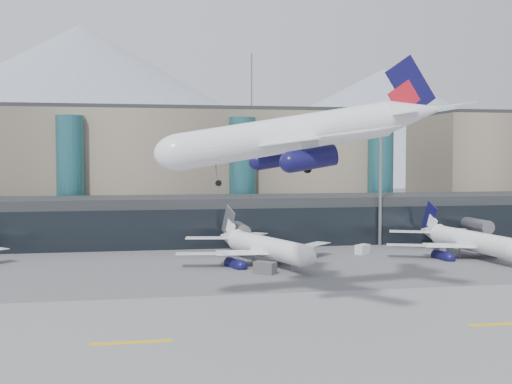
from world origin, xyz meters
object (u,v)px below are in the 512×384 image
(lightmast_mid, at_px, (380,176))
(hero_jet, at_px, (315,123))
(veh_d, at_px, (362,249))
(jet_parked_mid, at_px, (258,240))
(jet_parked_right, at_px, (463,234))
(veh_g, at_px, (306,250))
(veh_c, at_px, (265,268))

(lightmast_mid, distance_m, hero_jet, 61.85)
(veh_d, bearing_deg, jet_parked_mid, 154.29)
(lightmast_mid, relative_size, jet_parked_mid, 0.79)
(jet_parked_mid, relative_size, jet_parked_right, 0.99)
(veh_g, bearing_deg, veh_c, -68.44)
(veh_g, bearing_deg, jet_parked_right, 39.21)
(veh_d, bearing_deg, veh_g, 128.58)
(jet_parked_mid, distance_m, jet_parked_right, 39.25)
(hero_jet, height_order, jet_parked_right, hero_jet)
(lightmast_mid, xyz_separation_m, veh_g, (-18.14, -8.82, -13.70))
(veh_d, height_order, veh_g, veh_d)
(hero_jet, distance_m, veh_g, 51.30)
(veh_c, height_order, veh_d, veh_c)
(hero_jet, height_order, veh_d, hero_jet)
(jet_parked_mid, bearing_deg, lightmast_mid, -79.56)
(hero_jet, height_order, jet_parked_mid, hero_jet)
(lightmast_mid, height_order, veh_c, lightmast_mid)
(hero_jet, bearing_deg, veh_c, 87.81)
(jet_parked_mid, xyz_separation_m, veh_c, (-0.90, -11.60, -3.00))
(hero_jet, xyz_separation_m, veh_d, (21.35, 43.30, -21.43))
(jet_parked_mid, xyz_separation_m, veh_d, (21.35, 5.80, -3.06))
(veh_d, relative_size, veh_g, 1.27)
(jet_parked_right, distance_m, veh_d, 18.81)
(lightmast_mid, xyz_separation_m, hero_jet, (-28.97, -54.07, 7.90))
(hero_jet, relative_size, veh_d, 11.68)
(lightmast_mid, bearing_deg, jet_parked_mid, -150.23)
(jet_parked_right, distance_m, veh_g, 29.41)
(jet_parked_mid, distance_m, veh_g, 13.70)
(veh_c, bearing_deg, jet_parked_right, 57.99)
(jet_parked_right, xyz_separation_m, veh_d, (-17.89, 4.90, -3.13))
(lightmast_mid, bearing_deg, veh_d, -125.26)
(hero_jet, relative_size, veh_c, 10.65)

